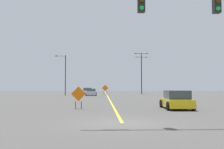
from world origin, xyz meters
TOP-DOWN VIEW (x-y plane):
  - ground at (0.00, 0.00)m, footprint 203.95×203.95m
  - road_centre_stripe at (0.00, 56.65)m, footprint 0.16×113.31m
  - traffic_signal_assembly at (4.65, -0.01)m, footprint 11.12×0.44m
  - street_lamp_mid_left at (-8.51, 41.26)m, footprint 2.14×0.24m
  - street_lamp_near_right at (8.76, 53.61)m, footprint 2.90×0.24m
  - street_lamp_far_right at (8.30, 50.77)m, footprint 3.26×0.24m
  - construction_sign_median_far at (-0.36, 45.15)m, footprint 1.40×0.12m
  - construction_sign_right_shoulder at (-2.81, 8.48)m, footprint 1.16×0.07m
  - car_silver_near at (-3.16, 40.80)m, footprint 2.17×4.20m
  - car_white_mid at (-4.31, 48.56)m, footprint 2.27×4.15m
  - car_yellow_distant at (4.77, 7.92)m, footprint 2.20×4.30m

SIDE VIEW (x-z plane):
  - ground at x=0.00m, z-range 0.00..0.00m
  - road_centre_stripe at x=0.00m, z-range 0.00..0.01m
  - car_silver_near at x=-3.16m, z-range -0.02..1.32m
  - car_yellow_distant at x=4.77m, z-range -0.04..1.38m
  - car_white_mid at x=-4.31m, z-range -0.06..1.45m
  - construction_sign_right_shoulder at x=-2.81m, z-range 0.21..1.94m
  - construction_sign_median_far at x=-0.36m, z-range 0.29..2.45m
  - street_lamp_mid_left at x=-8.51m, z-range 0.44..8.47m
  - traffic_signal_assembly at x=4.65m, z-range 1.64..8.70m
  - street_lamp_near_right at x=8.76m, z-range 0.72..9.98m
  - street_lamp_far_right at x=8.30m, z-range 0.76..10.57m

